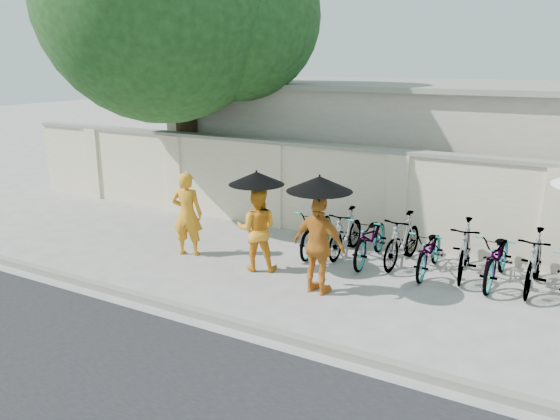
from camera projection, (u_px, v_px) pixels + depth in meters
The scene contains 18 objects.
ground at pixel (239, 276), 10.15m from camera, with size 80.00×80.00×0.00m, color #AEAAA1.
kerb at pixel (181, 308), 8.71m from camera, with size 40.00×0.16×0.12m, color gray.
compound_wall at pixel (355, 195), 12.11m from camera, with size 20.00×0.30×2.00m, color beige.
building_behind at pixel (443, 148), 14.69m from camera, with size 14.00×6.00×3.20m, color #BDB6A3.
shade_tree at pixel (175, 8), 13.02m from camera, with size 6.70×6.20×8.20m.
monk_left at pixel (187, 214), 11.10m from camera, with size 0.63×0.41×1.73m, color orange.
monk_center at pixel (257, 229), 10.30m from camera, with size 0.78×0.61×1.61m, color orange.
parasol_center at pixel (256, 178), 9.95m from camera, with size 1.03×1.03×1.02m.
monk_right at pixel (319, 246), 9.23m from camera, with size 1.00×0.42×1.71m, color orange.
parasol_right at pixel (320, 184), 8.87m from camera, with size 1.10×1.10×1.10m.
bike_0 at pixel (317, 230), 11.34m from camera, with size 0.64×1.83×0.96m, color #9093AE.
bike_1 at pixel (346, 232), 11.17m from camera, with size 0.46×1.62×0.97m, color #9093AE.
bike_2 at pixel (371, 238), 10.78m from camera, with size 0.65×1.86×0.98m, color #9093AE.
bike_3 at pixel (403, 240), 10.63m from camera, with size 0.48×1.71×1.03m, color #9093AE.
bike_4 at pixel (430, 250), 10.21m from camera, with size 0.59×1.70×0.89m, color #9093AE.
bike_5 at pixel (465, 249), 10.06m from camera, with size 0.49×1.75×1.05m, color #9093AE.
bike_6 at pixel (498, 257), 9.73m from camera, with size 0.66×1.89×0.99m, color #9093AE.
bike_7 at pixel (534, 261), 9.43m from camera, with size 0.50×1.76×1.06m, color #9093AE.
Camera 1 is at (5.27, -7.89, 3.89)m, focal length 35.00 mm.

